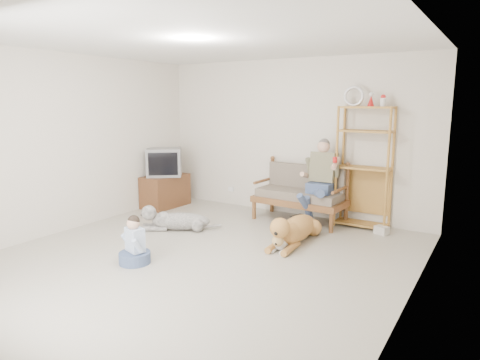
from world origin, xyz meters
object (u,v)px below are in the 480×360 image
Objects in this scene: loveseat at (301,192)px; etagere at (364,166)px; tv_stand at (165,191)px; golden_retriever at (293,230)px.

etagere reaches higher than loveseat.
tv_stand is 0.58× the size of golden_retriever.
loveseat is 0.69× the size of etagere.
etagere is at bearing 62.88° from golden_retriever.
golden_retriever is (-0.59, -1.30, -0.78)m from etagere.
loveseat is 1.67× the size of tv_stand.
etagere is 1.63m from golden_retriever.
loveseat is at bearing 12.19° from tv_stand.
loveseat is at bearing 106.08° from golden_retriever.
loveseat is 0.97× the size of golden_retriever.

